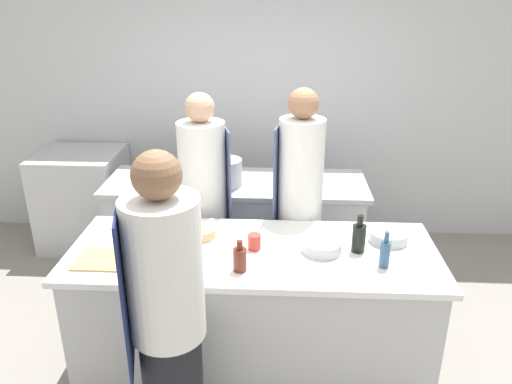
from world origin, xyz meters
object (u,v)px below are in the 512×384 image
(cup, at_px, (254,242))
(chef_at_stove, at_px, (204,206))
(bowl_prep_small, at_px, (202,233))
(bottle_wine, at_px, (240,259))
(stockpot, at_px, (226,173))
(bowl_ceramic_blue, at_px, (388,236))
(chef_at_pass_far, at_px, (299,208))
(bowl_mixing_large, at_px, (322,247))
(oven_range, at_px, (84,199))
(chef_at_prep_near, at_px, (168,320))
(bottle_vinegar, at_px, (359,237))
(bottle_olive_oil, at_px, (385,253))

(cup, bearing_deg, chef_at_stove, 121.47)
(bowl_prep_small, relative_size, cup, 1.88)
(bottle_wine, relative_size, cup, 1.91)
(stockpot, bearing_deg, bowl_ceramic_blue, -38.65)
(chef_at_pass_far, xyz_separation_m, bowl_mixing_large, (0.12, -0.61, 0.02))
(bowl_prep_small, height_order, bowl_ceramic_blue, bowl_ceramic_blue)
(oven_range, relative_size, bowl_prep_small, 5.02)
(chef_at_pass_far, bearing_deg, bottle_wine, 167.50)
(cup, height_order, stockpot, stockpot)
(chef_at_prep_near, xyz_separation_m, bowl_mixing_large, (0.81, 0.73, 0.04))
(bowl_ceramic_blue, xyz_separation_m, cup, (-0.86, -0.15, 0.02))
(chef_at_stove, xyz_separation_m, cup, (0.42, -0.69, 0.07))
(bowl_prep_small, bearing_deg, bottle_vinegar, -7.93)
(chef_at_pass_far, bearing_deg, bottle_olive_oil, -137.39)
(cup, bearing_deg, stockpot, 105.42)
(chef_at_prep_near, relative_size, cup, 17.51)
(chef_at_stove, relative_size, bottle_vinegar, 7.16)
(bowl_prep_small, height_order, stockpot, stockpot)
(oven_range, xyz_separation_m, bowl_ceramic_blue, (2.66, -1.55, 0.46))
(chef_at_pass_far, height_order, bottle_wine, chef_at_pass_far)
(oven_range, height_order, chef_at_prep_near, chef_at_prep_near)
(chef_at_pass_far, xyz_separation_m, bowl_prep_small, (-0.66, -0.45, 0.01))
(bottle_wine, bearing_deg, bottle_vinegar, 20.50)
(bowl_prep_small, bearing_deg, chef_at_prep_near, -92.25)
(stockpot, bearing_deg, bowl_mixing_large, -56.74)
(chef_at_stove, xyz_separation_m, bottle_vinegar, (1.07, -0.68, 0.11))
(oven_range, xyz_separation_m, stockpot, (1.50, -0.62, 0.53))
(chef_at_pass_far, xyz_separation_m, bottle_olive_oil, (0.48, -0.77, 0.07))
(bottle_vinegar, height_order, cup, bottle_vinegar)
(stockpot, bearing_deg, chef_at_prep_near, -92.92)
(cup, bearing_deg, chef_at_pass_far, 63.41)
(chef_at_prep_near, height_order, bowl_ceramic_blue, chef_at_prep_near)
(cup, xyz_separation_m, stockpot, (-0.30, 1.08, 0.06))
(chef_at_prep_near, height_order, bottle_olive_oil, chef_at_prep_near)
(bottle_olive_oil, height_order, cup, bottle_olive_oil)
(bottle_wine, distance_m, bowl_mixing_large, 0.55)
(bowl_mixing_large, xyz_separation_m, stockpot, (-0.72, 1.10, 0.08))
(bottle_wine, distance_m, bowl_prep_small, 0.50)
(bottle_olive_oil, xyz_separation_m, stockpot, (-1.07, 1.26, 0.02))
(bottle_vinegar, relative_size, bowl_ceramic_blue, 0.97)
(bottle_vinegar, xyz_separation_m, bowl_prep_small, (-1.01, 0.14, -0.07))
(bottle_olive_oil, xyz_separation_m, bottle_vinegar, (-0.13, 0.18, 0.01))
(bottle_olive_oil, height_order, stockpot, bottle_olive_oil)
(bottle_vinegar, height_order, bottle_wine, bottle_vinegar)
(bottle_wine, bearing_deg, chef_at_pass_far, 66.70)
(oven_range, distance_m, stockpot, 1.71)
(stockpot, bearing_deg, bottle_vinegar, -48.62)
(oven_range, height_order, chef_at_pass_far, chef_at_pass_far)
(bottle_vinegar, height_order, bowl_ceramic_blue, bottle_vinegar)
(bowl_mixing_large, bearing_deg, bottle_olive_oil, -24.32)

